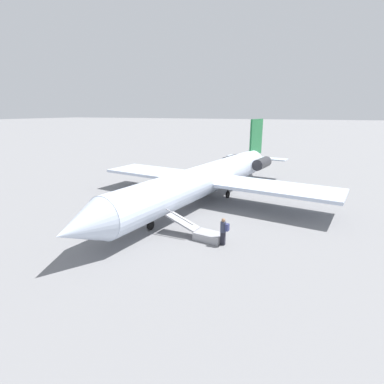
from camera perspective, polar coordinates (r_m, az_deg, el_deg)
ground_plane at (r=27.36m, az=2.38°, el=-1.92°), size 600.00×600.00×0.00m
airplane_main at (r=27.64m, az=3.40°, el=2.81°), size 30.35×23.08×7.12m
boarding_stairs at (r=19.58m, az=2.15°, el=-7.83°), size 1.58×4.12×1.75m
passenger at (r=18.55m, az=6.05°, el=-7.16°), size 0.37×0.56×1.74m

